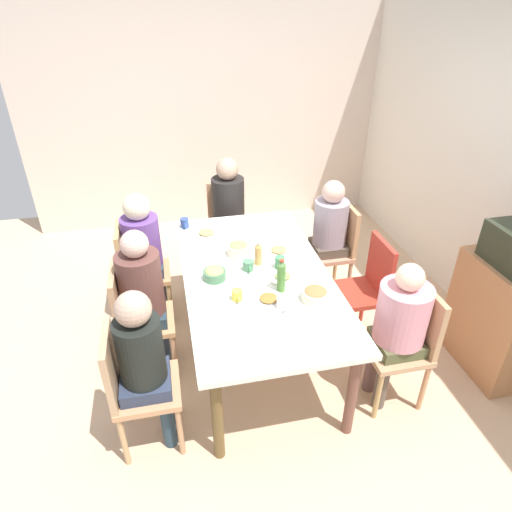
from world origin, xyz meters
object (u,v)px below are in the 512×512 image
object	(u,v)px
person_3	(399,322)
person_0	(144,291)
chair_2	(136,268)
bottle_1	(258,254)
side_cabinet	(500,318)
person_4	(229,205)
chair_4	(228,221)
person_1	(144,358)
cup_4	(248,266)
person_2	(144,246)
chair_1	(133,383)
bowl_0	(215,274)
plate_0	(279,251)
cup_0	(280,263)
chair_3	(407,340)
chair_5	(366,285)
cup_1	(283,303)
dining_table	(256,281)
chair_6	(336,245)
plate_1	(269,300)
plate_2	(283,278)
bottle_0	(281,276)
person_6	(329,229)
cup_2	(237,295)
bowl_2	(238,249)
cup_3	(185,223)
bowl_1	(315,294)
plate_3	(206,234)
chair_0	(135,315)

from	to	relation	value
person_3	person_0	bearing A→B (deg)	-112.03
chair_2	bottle_1	xyz separation A→B (m)	(0.54, 0.95, 0.33)
side_cabinet	person_0	bearing A→B (deg)	-101.53
person_4	chair_4	bearing A→B (deg)	180.00
person_1	cup_4	size ratio (longest dim) A/B	9.90
side_cabinet	person_2	bearing A→B (deg)	-114.77
chair_1	person_3	world-z (taller)	person_3
person_4	bowl_0	xyz separation A→B (m)	(1.29, -0.31, 0.07)
plate_0	person_2	bearing A→B (deg)	-111.00
bowl_0	cup_0	distance (m)	0.50
chair_3	side_cabinet	world-z (taller)	same
chair_1	chair_2	distance (m)	1.33
chair_5	side_cabinet	size ratio (longest dim) A/B	1.00
chair_1	person_2	bearing A→B (deg)	176.11
cup_1	bottle_1	distance (m)	0.58
dining_table	chair_6	bearing A→B (deg)	126.10
dining_table	person_0	xyz separation A→B (m)	(0.00, -0.82, 0.04)
plate_1	plate_2	bearing A→B (deg)	145.97
person_0	bottle_0	xyz separation A→B (m)	(0.25, 0.94, 0.15)
person_6	cup_2	xyz separation A→B (m)	(0.95, -1.01, 0.09)
bowl_2	cup_0	bearing A→B (deg)	45.49
person_2	cup_3	distance (m)	0.42
person_2	chair_3	xyz separation A→B (m)	(1.33, 1.73, -0.21)
bowl_0	cup_4	bearing A→B (deg)	103.93
person_2	chair_3	bearing A→B (deg)	52.50
chair_1	plate_2	world-z (taller)	chair_1
bowl_0	bowl_1	world-z (taller)	bowl_1
plate_3	bowl_2	distance (m)	0.43
dining_table	chair_1	world-z (taller)	chair_1
chair_0	chair_6	bearing A→B (deg)	110.03
person_3	plate_1	distance (m)	0.87
chair_6	cup_3	world-z (taller)	chair_6
person_1	person_6	bearing A→B (deg)	129.04
bottle_1	bowl_1	bearing A→B (deg)	27.71
chair_5	cup_3	bearing A→B (deg)	-121.92
person_4	bottle_1	size ratio (longest dim) A/B	6.26
cup_0	cup_2	xyz separation A→B (m)	(0.32, -0.38, -0.01)
cup_0	plate_1	bearing A→B (deg)	-24.81
chair_6	plate_3	world-z (taller)	chair_6
chair_1	person_0	bearing A→B (deg)	172.25
person_6	chair_4	bearing A→B (deg)	-130.97
chair_5	bowl_0	size ratio (longest dim) A/B	5.46
bowl_2	bowl_1	bearing A→B (deg)	29.56
chair_4	cup_2	size ratio (longest dim) A/B	8.24
cup_3	side_cabinet	size ratio (longest dim) A/B	0.12
chair_4	cup_0	size ratio (longest dim) A/B	8.34
chair_1	person_4	xyz separation A→B (m)	(-1.95, 0.91, 0.22)
dining_table	bottle_1	xyz separation A→B (m)	(-0.12, 0.04, 0.16)
chair_0	cup_3	distance (m)	1.01
cup_0	person_2	bearing A→B (deg)	-121.92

